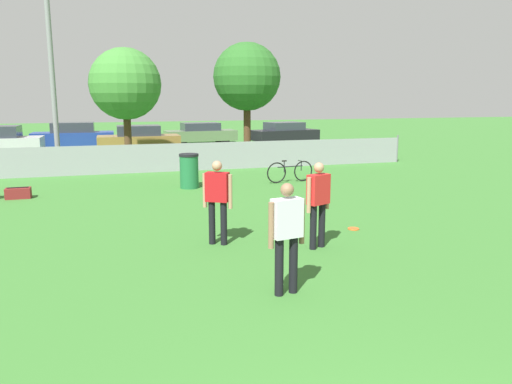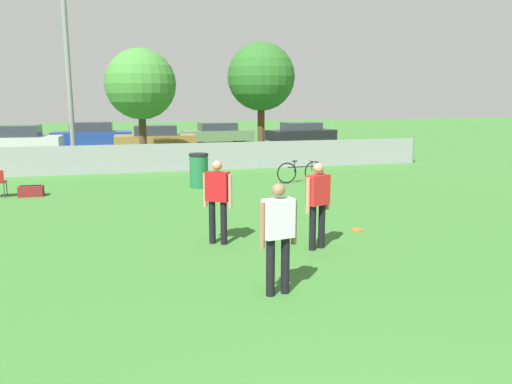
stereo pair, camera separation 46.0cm
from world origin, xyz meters
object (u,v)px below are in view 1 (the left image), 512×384
object	(u,v)px
player_receiver_white	(287,230)
player_defender_red	(217,196)
gear_bag_sideline	(18,193)
parked_car_olive	(201,133)
bicycle_sideline	(290,171)
player_thrower_red	(318,199)
parked_car_blue	(73,136)
light_pole	(50,40)
trash_bin	(189,171)
tree_far_right	(247,77)
tree_near_pole	(125,84)
parked_car_tan	(139,139)
frisbee_disc	(353,229)
parked_car_dark	(284,133)

from	to	relation	value
player_receiver_white	player_defender_red	distance (m)	2.81
gear_bag_sideline	parked_car_olive	bearing A→B (deg)	61.85
player_receiver_white	bicycle_sideline	bearing A→B (deg)	57.84
player_receiver_white	player_thrower_red	bearing A→B (deg)	44.18
parked_car_blue	light_pole	bearing A→B (deg)	-89.58
player_receiver_white	light_pole	bearing A→B (deg)	95.23
player_receiver_white	trash_bin	bearing A→B (deg)	78.40
tree_far_right	player_defender_red	xyz separation A→B (m)	(-4.14, -12.36, -2.77)
player_defender_red	bicycle_sideline	xyz separation A→B (m)	(3.99, 6.49, -0.60)
tree_near_pole	parked_car_blue	bearing A→B (deg)	109.50
player_receiver_white	parked_car_olive	world-z (taller)	player_receiver_white
trash_bin	gear_bag_sideline	distance (m)	5.03
tree_far_right	parked_car_olive	bearing A→B (deg)	92.42
tree_far_right	player_receiver_white	distance (m)	15.84
tree_far_right	tree_near_pole	bearing A→B (deg)	170.21
bicycle_sideline	player_thrower_red	bearing A→B (deg)	-113.74
player_thrower_red	bicycle_sideline	xyz separation A→B (m)	(2.21, 7.29, -0.60)
gear_bag_sideline	parked_car_blue	distance (m)	14.62
trash_bin	parked_car_blue	size ratio (longest dim) A/B	0.25
parked_car_blue	tree_far_right	bearing A→B (deg)	-45.66
tree_far_right	bicycle_sideline	bearing A→B (deg)	-91.50
parked_car_tan	parked_car_olive	world-z (taller)	parked_car_tan
frisbee_disc	bicycle_sideline	bearing A→B (deg)	82.00
tree_far_right	parked_car_olive	xyz separation A→B (m)	(-0.39, 9.23, -3.09)
parked_car_olive	player_defender_red	bearing A→B (deg)	-103.38
gear_bag_sideline	player_thrower_red	bearing A→B (deg)	-47.92
player_receiver_white	parked_car_tan	size ratio (longest dim) A/B	0.39
frisbee_disc	parked_car_blue	world-z (taller)	parked_car_blue
player_receiver_white	tree_far_right	bearing A→B (deg)	65.13
bicycle_sideline	player_defender_red	bearing A→B (deg)	-128.45
light_pole	player_thrower_red	world-z (taller)	light_pole
tree_far_right	gear_bag_sideline	distance (m)	11.24
trash_bin	gear_bag_sideline	world-z (taller)	trash_bin
player_receiver_white	parked_car_tan	xyz separation A→B (m)	(-0.69, 20.41, -0.28)
light_pole	trash_bin	xyz separation A→B (m)	(4.32, -5.34, -4.44)
tree_far_right	parked_car_dark	distance (m)	10.02
gear_bag_sideline	parked_car_dark	bearing A→B (deg)	47.01
parked_car_olive	parked_car_dark	world-z (taller)	parked_car_dark
gear_bag_sideline	tree_near_pole	bearing A→B (deg)	63.99
tree_far_right	parked_car_tan	xyz separation A→B (m)	(-4.43, 5.26, -3.05)
light_pole	parked_car_tan	size ratio (longest dim) A/B	2.00
tree_near_pole	frisbee_disc	xyz separation A→B (m)	(4.15, -13.02, -3.41)
light_pole	bicycle_sideline	bearing A→B (deg)	-33.86
tree_near_pole	parked_car_tan	bearing A→B (deg)	80.24
tree_near_pole	parked_car_tan	size ratio (longest dim) A/B	1.18
tree_far_right	player_thrower_red	bearing A→B (deg)	-100.19
parked_car_tan	bicycle_sideline	bearing A→B (deg)	-68.24
frisbee_disc	parked_car_blue	size ratio (longest dim) A/B	0.06
tree_near_pole	parked_car_tan	distance (m)	5.21
parked_car_tan	parked_car_dark	bearing A→B (deg)	18.53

